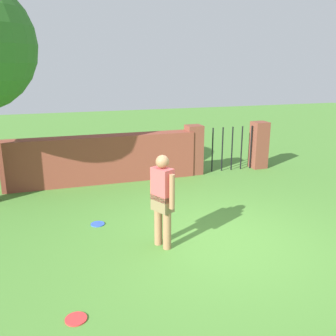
% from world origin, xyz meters
% --- Properties ---
extents(ground_plane, '(40.00, 40.00, 0.00)m').
position_xyz_m(ground_plane, '(0.00, 0.00, 0.00)').
color(ground_plane, '#4C8433').
extents(brick_wall, '(4.98, 0.50, 1.25)m').
position_xyz_m(brick_wall, '(-1.50, 4.14, 0.63)').
color(brick_wall, brown).
rests_on(brick_wall, ground).
extents(person, '(0.35, 0.50, 1.62)m').
position_xyz_m(person, '(-1.06, 0.16, 0.90)').
color(person, '#9E704C').
rests_on(person, ground).
extents(fence_gate, '(2.55, 0.44, 1.40)m').
position_xyz_m(fence_gate, '(2.15, 4.14, 0.70)').
color(fence_gate, brown).
rests_on(fence_gate, ground).
extents(frisbee_blue, '(0.27, 0.27, 0.02)m').
position_xyz_m(frisbee_blue, '(-2.02, 1.41, 0.01)').
color(frisbee_blue, blue).
rests_on(frisbee_blue, ground).
extents(frisbee_red, '(0.27, 0.27, 0.02)m').
position_xyz_m(frisbee_red, '(-2.64, -1.34, 0.01)').
color(frisbee_red, red).
rests_on(frisbee_red, ground).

